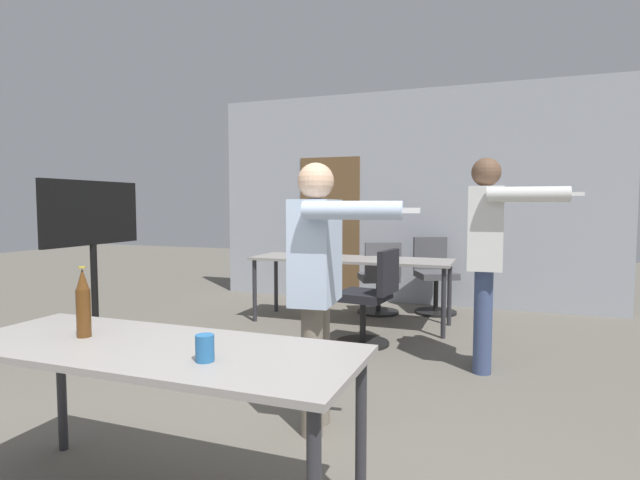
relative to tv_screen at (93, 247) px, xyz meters
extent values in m
cube|color=#A3A8B2|center=(2.22, 3.39, 0.48)|extent=(5.53, 0.10, 2.93)
cube|color=brown|center=(1.12, 3.33, 0.04)|extent=(0.90, 0.02, 2.05)
cube|color=gray|center=(2.06, -1.75, -0.24)|extent=(1.85, 0.70, 0.03)
cylinder|color=#2D2D33|center=(1.20, -1.46, -0.62)|extent=(0.05, 0.05, 0.73)
cylinder|color=#2D2D33|center=(2.93, -1.46, -0.62)|extent=(0.05, 0.05, 0.73)
cube|color=gray|center=(1.85, 1.95, -0.24)|extent=(2.29, 0.71, 0.03)
cylinder|color=#2D2D33|center=(0.77, 1.65, -0.62)|extent=(0.05, 0.05, 0.73)
cylinder|color=#2D2D33|center=(2.93, 1.65, -0.62)|extent=(0.05, 0.05, 0.73)
cylinder|color=#2D2D33|center=(0.77, 2.24, -0.62)|extent=(0.05, 0.05, 0.73)
cylinder|color=#2D2D33|center=(2.93, 2.24, -0.62)|extent=(0.05, 0.05, 0.73)
cube|color=black|center=(0.00, 0.00, -0.97)|extent=(0.44, 0.56, 0.03)
cylinder|color=black|center=(0.00, 0.00, -0.47)|extent=(0.06, 0.06, 0.98)
cube|color=black|center=(0.00, 0.00, 0.31)|extent=(0.04, 1.10, 0.58)
cube|color=#14331E|center=(-0.02, 0.00, 0.31)|extent=(0.01, 1.01, 0.51)
cylinder|color=#3D4C75|center=(3.34, 0.88, -0.56)|extent=(0.15, 0.15, 0.85)
cylinder|color=#3D4C75|center=(3.35, 0.68, -0.56)|extent=(0.15, 0.15, 0.85)
cube|color=silver|center=(3.35, 0.78, 0.20)|extent=(0.29, 0.49, 0.67)
sphere|color=brown|center=(3.35, 0.78, 0.65)|extent=(0.24, 0.24, 0.24)
cylinder|color=silver|center=(3.33, 1.07, 0.17)|extent=(0.11, 0.11, 0.58)
cylinder|color=silver|center=(3.65, 0.50, 0.46)|extent=(0.58, 0.14, 0.11)
cube|color=white|center=(3.97, 0.51, 0.46)|extent=(0.12, 0.04, 0.03)
cylinder|color=slate|center=(2.43, -0.65, -0.60)|extent=(0.13, 0.13, 0.79)
cylinder|color=slate|center=(2.45, -0.82, -0.60)|extent=(0.13, 0.13, 0.79)
cube|color=silver|center=(2.44, -0.73, 0.11)|extent=(0.28, 0.44, 0.62)
sphere|color=#DBAD89|center=(2.44, -0.73, 0.53)|extent=(0.22, 0.22, 0.22)
cylinder|color=silver|center=(2.41, -0.48, 0.09)|extent=(0.10, 0.10, 0.54)
cylinder|color=silver|center=(2.73, -0.97, 0.36)|extent=(0.54, 0.15, 0.10)
cube|color=white|center=(3.03, -0.94, 0.36)|extent=(0.12, 0.05, 0.03)
cylinder|color=black|center=(2.03, 2.59, -0.97)|extent=(0.52, 0.52, 0.03)
cylinder|color=black|center=(2.03, 2.59, -0.77)|extent=(0.06, 0.06, 0.39)
cube|color=#4C4C51|center=(2.03, 2.59, -0.53)|extent=(0.61, 0.61, 0.08)
cube|color=#4C4C51|center=(2.14, 2.35, -0.28)|extent=(0.42, 0.24, 0.42)
cylinder|color=black|center=(2.22, 1.15, -0.97)|extent=(0.52, 0.52, 0.03)
cylinder|color=black|center=(2.22, 1.15, -0.75)|extent=(0.06, 0.06, 0.41)
cube|color=black|center=(2.22, 1.15, -0.51)|extent=(0.52, 0.52, 0.08)
cube|color=black|center=(2.48, 1.12, -0.26)|extent=(0.12, 0.44, 0.42)
cylinder|color=black|center=(2.71, 2.82, -0.97)|extent=(0.52, 0.52, 0.03)
cylinder|color=black|center=(2.71, 2.82, -0.75)|extent=(0.06, 0.06, 0.42)
cube|color=#4C4C51|center=(2.71, 2.82, -0.50)|extent=(0.61, 0.61, 0.08)
cube|color=#4C4C51|center=(2.60, 3.06, -0.25)|extent=(0.42, 0.24, 0.42)
cylinder|color=#563314|center=(1.67, -1.75, -0.12)|extent=(0.06, 0.06, 0.22)
cone|color=#563314|center=(1.67, -1.75, 0.04)|extent=(0.06, 0.06, 0.10)
cylinder|color=gold|center=(1.67, -1.75, 0.10)|extent=(0.03, 0.03, 0.01)
cylinder|color=#2866A3|center=(2.40, -1.86, -0.18)|extent=(0.07, 0.07, 0.11)
camera|label=1|loc=(3.49, -3.51, 0.39)|focal=28.00mm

